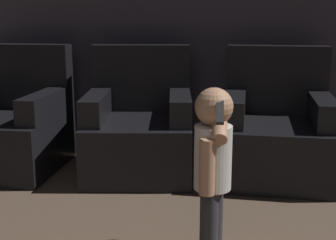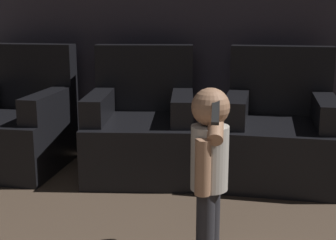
{
  "view_description": "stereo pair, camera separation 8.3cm",
  "coord_description": "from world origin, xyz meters",
  "views": [
    {
      "loc": [
        0.27,
        0.27,
        1.25
      ],
      "look_at": [
        -0.0,
        3.19,
        0.58
      ],
      "focal_mm": 50.0,
      "sensor_mm": 36.0,
      "label": 1
    },
    {
      "loc": [
        0.35,
        0.28,
        1.25
      ],
      "look_at": [
        -0.0,
        3.19,
        0.58
      ],
      "focal_mm": 50.0,
      "sensor_mm": 36.0,
      "label": 2
    }
  ],
  "objects": [
    {
      "name": "armchair_left",
      "position": [
        -1.35,
        3.85,
        0.34
      ],
      "size": [
        0.86,
        0.94,
        0.99
      ],
      "rotation": [
        0.0,
        0.0,
        -0.06
      ],
      "color": "black",
      "rests_on": "ground_plane"
    },
    {
      "name": "armchair_right",
      "position": [
        0.78,
        3.85,
        0.34
      ],
      "size": [
        0.88,
        0.96,
        0.99
      ],
      "rotation": [
        0.0,
        0.0,
        -0.08
      ],
      "color": "black",
      "rests_on": "ground_plane"
    },
    {
      "name": "person_toddler",
      "position": [
        0.29,
        2.57,
        0.52
      ],
      "size": [
        0.19,
        0.34,
        0.89
      ],
      "rotation": [
        0.0,
        0.0,
        -1.81
      ],
      "color": "#28282D",
      "rests_on": "ground_plane"
    },
    {
      "name": "wall_back",
      "position": [
        0.0,
        4.5,
        1.3
      ],
      "size": [
        8.4,
        0.05,
        2.6
      ],
      "color": "#3D3842",
      "rests_on": "ground_plane"
    },
    {
      "name": "armchair_middle",
      "position": [
        -0.3,
        3.85,
        0.34
      ],
      "size": [
        0.88,
        0.96,
        0.99
      ],
      "rotation": [
        0.0,
        0.0,
        0.08
      ],
      "color": "black",
      "rests_on": "ground_plane"
    }
  ]
}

